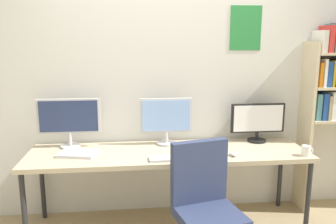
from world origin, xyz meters
name	(u,v)px	position (x,y,z in m)	size (l,w,h in m)	color
wall_back	(164,84)	(0.00, 1.02, 1.30)	(4.91, 0.11, 2.60)	silver
desk	(169,156)	(0.00, 0.60, 0.69)	(2.51, 0.68, 0.74)	tan
office_chair	(206,222)	(0.21, -0.07, 0.40)	(0.53, 0.54, 0.99)	#2D2D33
monitor_left	(69,119)	(-0.90, 0.81, 1.01)	(0.57, 0.18, 0.46)	silver
monitor_center	(166,119)	(0.00, 0.81, 0.99)	(0.49, 0.18, 0.45)	silver
monitor_right	(258,121)	(0.90, 0.81, 0.95)	(0.53, 0.18, 0.38)	black
keyboard_main	(172,158)	(0.00, 0.37, 0.75)	(0.37, 0.13, 0.02)	silver
computer_mouse	(233,154)	(0.54, 0.41, 0.76)	(0.06, 0.10, 0.03)	silver
laptop_closed	(77,154)	(-0.80, 0.58, 0.75)	(0.32, 0.22, 0.02)	silver
coffee_mug	(306,151)	(1.17, 0.35, 0.79)	(0.11, 0.08, 0.09)	white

